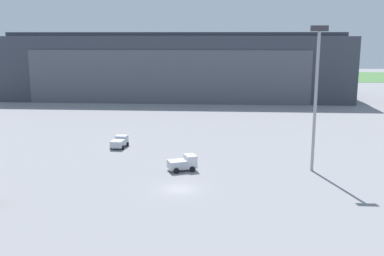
# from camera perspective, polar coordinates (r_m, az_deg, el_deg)

# --- Properties ---
(ground_plane) EXTENTS (440.00, 440.00, 0.00)m
(ground_plane) POSITION_cam_1_polar(r_m,az_deg,el_deg) (58.94, -1.65, -7.69)
(ground_plane) COLOR gray
(grass_field_strip) EXTENTS (440.00, 56.00, 0.08)m
(grass_field_strip) POSITION_cam_1_polar(r_m,az_deg,el_deg) (222.77, 2.62, 6.60)
(grass_field_strip) COLOR #497940
(grass_field_strip) RESTS_ON ground_plane
(maintenance_hangar) EXTENTS (106.88, 34.83, 20.44)m
(maintenance_hangar) POSITION_cam_1_polar(r_m,az_deg,el_deg) (147.17, -2.26, 7.82)
(maintenance_hangar) COLOR #383D47
(maintenance_hangar) RESTS_ON ground_plane
(baggage_tug) EXTENTS (4.57, 3.64, 2.23)m
(baggage_tug) POSITION_cam_1_polar(r_m,az_deg,el_deg) (66.42, -1.09, -4.44)
(baggage_tug) COLOR silver
(baggage_tug) RESTS_ON ground_plane
(stair_truck) EXTENTS (2.77, 4.49, 1.89)m
(stair_truck) POSITION_cam_1_polar(r_m,az_deg,el_deg) (80.95, -9.12, -1.74)
(stair_truck) COLOR #B7BCC6
(stair_truck) RESTS_ON ground_plane
(apron_light_mast) EXTENTS (2.40, 0.50, 20.82)m
(apron_light_mast) POSITION_cam_1_polar(r_m,az_deg,el_deg) (66.51, 15.39, 4.81)
(apron_light_mast) COLOR #99999E
(apron_light_mast) RESTS_ON ground_plane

